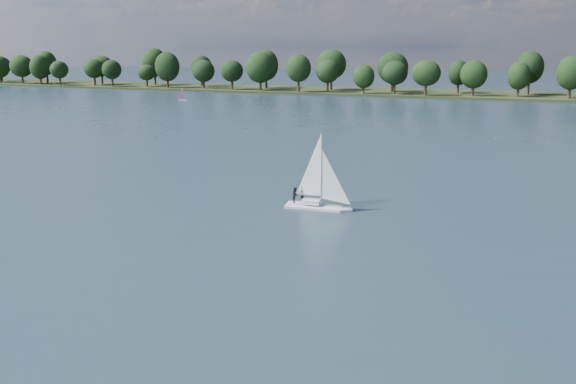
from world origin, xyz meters
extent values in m
plane|color=#233342|center=(0.00, 100.00, 0.00)|extent=(700.00, 700.00, 0.00)
cube|color=black|center=(0.00, 212.00, 0.00)|extent=(660.00, 40.00, 1.50)
cube|color=white|center=(2.48, 37.63, 0.00)|extent=(6.72, 2.26, 0.78)
cube|color=white|center=(2.48, 37.63, 0.78)|extent=(2.01, 1.29, 0.49)
cylinder|color=#A8A8AF|center=(2.48, 37.63, 4.43)|extent=(0.12, 0.12, 7.78)
imported|color=black|center=(0.85, 37.90, 1.39)|extent=(0.46, 0.65, 1.68)
imported|color=black|center=(0.27, 37.30, 1.39)|extent=(0.84, 0.96, 1.68)
cube|color=white|center=(-84.48, 153.31, 0.00)|extent=(2.92, 1.95, 0.44)
cylinder|color=silver|center=(-84.48, 153.31, 2.19)|extent=(0.08, 0.08, 3.89)
cube|color=#5A5D60|center=(-162.75, 195.96, 0.00)|extent=(4.11, 2.24, 0.50)
camera|label=1|loc=(24.88, -24.86, 16.91)|focal=40.00mm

